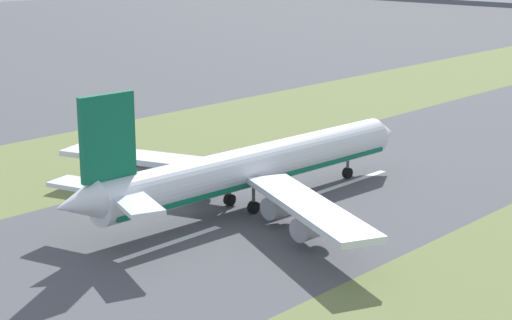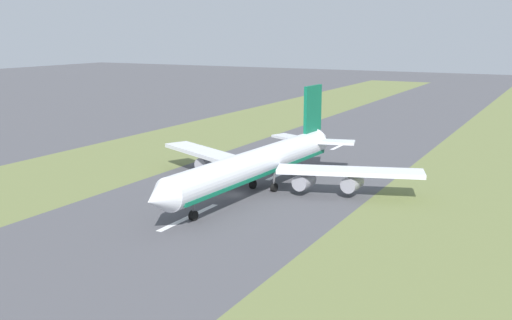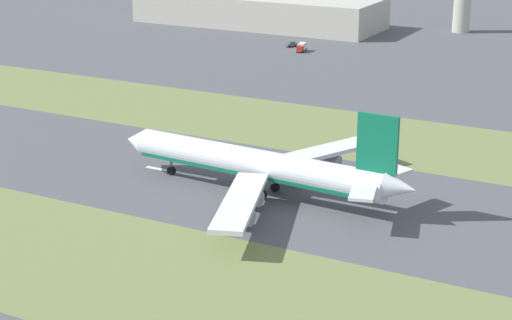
# 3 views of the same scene
# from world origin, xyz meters

# --- Properties ---
(ground_plane) EXTENTS (800.00, 800.00, 0.00)m
(ground_plane) POSITION_xyz_m (0.00, 0.00, 0.00)
(ground_plane) COLOR #4C4C51
(grass_median_west) EXTENTS (40.00, 600.00, 0.01)m
(grass_median_west) POSITION_xyz_m (-45.00, 0.00, 0.00)
(grass_median_west) COLOR olive
(grass_median_west) RESTS_ON ground
(centreline_dash_mid) EXTENTS (1.20, 18.00, 0.01)m
(centreline_dash_mid) POSITION_xyz_m (0.00, -23.24, 0.01)
(centreline_dash_mid) COLOR silver
(centreline_dash_mid) RESTS_ON ground
(centreline_dash_far) EXTENTS (1.20, 18.00, 0.01)m
(centreline_dash_far) POSITION_xyz_m (0.00, 16.76, 0.01)
(centreline_dash_far) COLOR silver
(centreline_dash_far) RESTS_ON ground
(airplane_main_jet) EXTENTS (64.04, 67.20, 20.20)m
(airplane_main_jet) POSITION_xyz_m (-3.10, -5.14, 6.02)
(airplane_main_jet) COLOR silver
(airplane_main_jet) RESTS_ON ground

